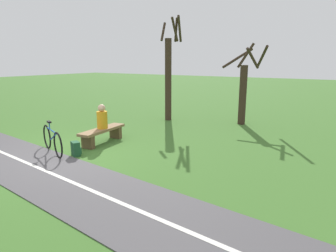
% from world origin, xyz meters
% --- Properties ---
extents(ground_plane, '(80.00, 80.00, 0.00)m').
position_xyz_m(ground_plane, '(0.00, 0.00, 0.00)').
color(ground_plane, '#3D6B28').
extents(paved_path, '(5.60, 36.02, 0.02)m').
position_xyz_m(paved_path, '(1.31, 4.00, 0.01)').
color(paved_path, '#4C494C').
rests_on(paved_path, ground_plane).
extents(path_centre_line, '(3.31, 31.85, 0.00)m').
position_xyz_m(path_centre_line, '(1.31, 4.00, 0.02)').
color(path_centre_line, silver).
rests_on(path_centre_line, paved_path).
extents(bench, '(1.83, 0.61, 0.47)m').
position_xyz_m(bench, '(-1.54, 0.08, 0.32)').
color(bench, brown).
rests_on(bench, ground_plane).
extents(person_seated, '(0.36, 0.36, 0.76)m').
position_xyz_m(person_seated, '(-1.56, 0.08, 0.81)').
color(person_seated, orange).
rests_on(person_seated, bench).
extents(bicycle, '(0.70, 1.70, 0.89)m').
position_xyz_m(bicycle, '(-0.03, -0.36, 0.38)').
color(bicycle, black).
rests_on(bicycle, ground_plane).
extents(backpack, '(0.30, 0.33, 0.40)m').
position_xyz_m(backpack, '(-0.21, 0.38, 0.19)').
color(backpack, '#1E4C2D').
rests_on(backpack, ground_plane).
extents(tree_near_bench, '(1.47, 1.91, 3.24)m').
position_xyz_m(tree_near_bench, '(-6.68, 2.90, 1.50)').
color(tree_near_bench, '#38281E').
rests_on(tree_near_bench, ground_plane).
extents(tree_mid_field, '(0.99, 1.00, 4.30)m').
position_xyz_m(tree_mid_field, '(-5.76, -0.08, 2.00)').
color(tree_mid_field, '#38281E').
rests_on(tree_mid_field, ground_plane).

